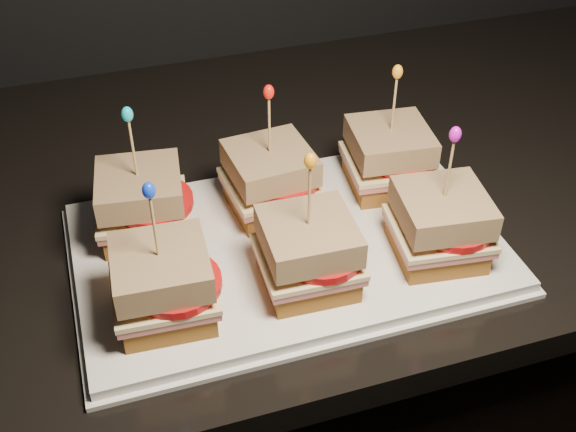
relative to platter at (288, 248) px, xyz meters
name	(u,v)px	position (x,y,z in m)	size (l,w,h in m)	color
platter	(288,248)	(0.00, 0.00, 0.00)	(0.46, 0.29, 0.02)	white
platter_rim	(288,252)	(0.00, 0.00, -0.01)	(0.48, 0.30, 0.01)	white
sandwich_0_bread_bot	(145,223)	(-0.15, 0.07, 0.02)	(0.09, 0.09, 0.02)	brown
sandwich_0_ham	(143,211)	(-0.15, 0.07, 0.04)	(0.10, 0.09, 0.01)	#BC665F
sandwich_0_cheese	(142,206)	(-0.15, 0.07, 0.04)	(0.10, 0.10, 0.01)	beige
sandwich_0_tomato	(153,202)	(-0.14, 0.06, 0.05)	(0.09, 0.09, 0.01)	red
sandwich_0_bread_top	(139,187)	(-0.15, 0.07, 0.07)	(0.09, 0.09, 0.03)	#4F220A
sandwich_0_pick	(133,152)	(-0.15, 0.07, 0.12)	(0.00, 0.00, 0.09)	tan
sandwich_0_frill	(127,114)	(-0.15, 0.07, 0.16)	(0.01, 0.01, 0.02)	#12B6C6
sandwich_1_bread_bot	(271,198)	(0.00, 0.07, 0.02)	(0.09, 0.09, 0.02)	brown
sandwich_1_ham	(270,187)	(0.00, 0.07, 0.04)	(0.10, 0.09, 0.01)	#BC665F
sandwich_1_cheese	(270,182)	(0.00, 0.07, 0.04)	(0.10, 0.10, 0.01)	beige
sandwich_1_tomato	(282,178)	(0.01, 0.06, 0.05)	(0.09, 0.09, 0.01)	red
sandwich_1_bread_top	(270,163)	(0.00, 0.07, 0.07)	(0.09, 0.09, 0.03)	#4F220A
sandwich_1_pick	(269,129)	(0.00, 0.07, 0.12)	(0.00, 0.00, 0.09)	tan
sandwich_1_frill	(269,92)	(0.00, 0.07, 0.16)	(0.01, 0.01, 0.02)	red
sandwich_2_bread_bot	(387,176)	(0.15, 0.07, 0.02)	(0.09, 0.09, 0.02)	brown
sandwich_2_ham	(388,165)	(0.15, 0.07, 0.04)	(0.10, 0.09, 0.01)	#BC665F
sandwich_2_cheese	(388,160)	(0.15, 0.07, 0.04)	(0.10, 0.10, 0.01)	beige
sandwich_2_tomato	(400,156)	(0.16, 0.06, 0.05)	(0.09, 0.09, 0.01)	red
sandwich_2_bread_top	(390,141)	(0.15, 0.07, 0.07)	(0.09, 0.09, 0.03)	#4F220A
sandwich_2_pick	(394,107)	(0.15, 0.07, 0.12)	(0.00, 0.00, 0.09)	tan
sandwich_2_frill	(398,72)	(0.15, 0.07, 0.16)	(0.01, 0.01, 0.02)	orange
sandwich_3_bread_bot	(166,304)	(-0.15, -0.07, 0.02)	(0.09, 0.09, 0.02)	brown
sandwich_3_ham	(164,293)	(-0.15, -0.07, 0.04)	(0.10, 0.09, 0.01)	#BC665F
sandwich_3_cheese	(164,288)	(-0.15, -0.07, 0.04)	(0.10, 0.10, 0.01)	beige
sandwich_3_tomato	(176,284)	(-0.14, -0.07, 0.05)	(0.09, 0.09, 0.01)	red
sandwich_3_bread_top	(160,267)	(-0.15, -0.07, 0.07)	(0.09, 0.09, 0.03)	#4F220A
sandwich_3_pick	(155,230)	(-0.15, -0.07, 0.12)	(0.00, 0.00, 0.09)	tan
sandwich_3_frill	(149,191)	(-0.15, -0.07, 0.16)	(0.01, 0.01, 0.02)	#1037D4
sandwich_4_bread_bot	(308,273)	(0.00, -0.07, 0.02)	(0.09, 0.09, 0.02)	brown
sandwich_4_ham	(308,261)	(0.00, -0.07, 0.04)	(0.10, 0.09, 0.01)	#BC665F
sandwich_4_cheese	(308,256)	(0.00, -0.07, 0.04)	(0.10, 0.10, 0.01)	beige
sandwich_4_tomato	(321,252)	(0.01, -0.07, 0.05)	(0.09, 0.09, 0.01)	red
sandwich_4_bread_top	(308,236)	(0.00, -0.07, 0.07)	(0.09, 0.09, 0.03)	#4F220A
sandwich_4_pick	(309,200)	(0.00, -0.07, 0.12)	(0.00, 0.00, 0.09)	tan
sandwich_4_frill	(310,161)	(0.00, -0.07, 0.16)	(0.01, 0.01, 0.02)	orange
sandwich_5_bread_bot	(436,244)	(0.15, -0.07, 0.02)	(0.09, 0.09, 0.02)	brown
sandwich_5_ham	(438,233)	(0.15, -0.07, 0.04)	(0.10, 0.09, 0.01)	#BC665F
sandwich_5_cheese	(439,228)	(0.15, -0.07, 0.04)	(0.10, 0.10, 0.01)	beige
sandwich_5_tomato	(453,224)	(0.16, -0.07, 0.05)	(0.09, 0.09, 0.01)	red
sandwich_5_bread_top	(443,208)	(0.15, -0.07, 0.07)	(0.09, 0.09, 0.03)	#4F220A
sandwich_5_pick	(449,172)	(0.15, -0.07, 0.12)	(0.00, 0.00, 0.09)	tan
sandwich_5_frill	(455,134)	(0.15, -0.07, 0.16)	(0.01, 0.01, 0.02)	#CA0FCC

